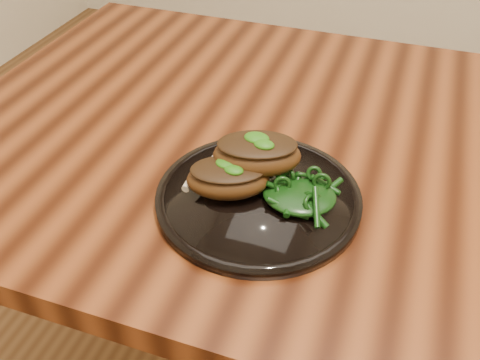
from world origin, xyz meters
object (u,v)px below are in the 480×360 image
(plate, at_px, (258,197))
(greens_heap, at_px, (300,190))
(lamb_chop_front, at_px, (228,177))
(desk, at_px, (442,209))

(plate, xyz_separation_m, greens_heap, (0.05, 0.00, 0.02))
(lamb_chop_front, bearing_deg, desk, 32.06)
(plate, distance_m, greens_heap, 0.06)
(plate, height_order, greens_heap, greens_heap)
(greens_heap, bearing_deg, lamb_chop_front, -171.09)
(desk, height_order, plate, plate)
(lamb_chop_front, bearing_deg, plate, 13.80)
(desk, relative_size, greens_heap, 16.69)
(desk, xyz_separation_m, lamb_chop_front, (-0.29, -0.18, 0.12))
(desk, height_order, greens_heap, greens_heap)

